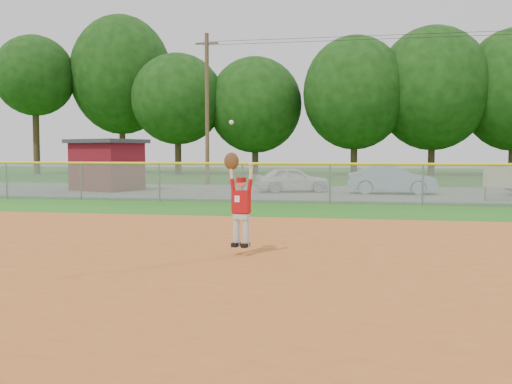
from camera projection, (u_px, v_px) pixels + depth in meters
ground at (303, 248)px, 11.45m from camera, size 120.00×120.00×0.00m
clay_infield at (283, 280)px, 8.50m from camera, size 24.00×16.00×0.04m
parking_strip at (337, 193)px, 27.14m from camera, size 44.00×10.00×0.03m
car_white_a at (292, 179)px, 27.30m from camera, size 3.81×2.53×1.21m
car_blue at (392, 180)px, 26.10m from camera, size 3.99×1.46×1.31m
utility_shed at (107, 165)px, 28.46m from camera, size 4.19×3.78×2.57m
sponsor_sign at (506, 177)px, 21.89m from camera, size 1.58×0.65×1.49m
outfield_fence at (330, 180)px, 21.19m from camera, size 40.06×0.10×1.55m
power_lines at (359, 104)px, 32.52m from camera, size 19.40×0.24×9.00m
tree_line at (360, 86)px, 47.93m from camera, size 62.37×13.00×14.43m
ballplayer at (240, 200)px, 10.47m from camera, size 0.58×0.29×2.33m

